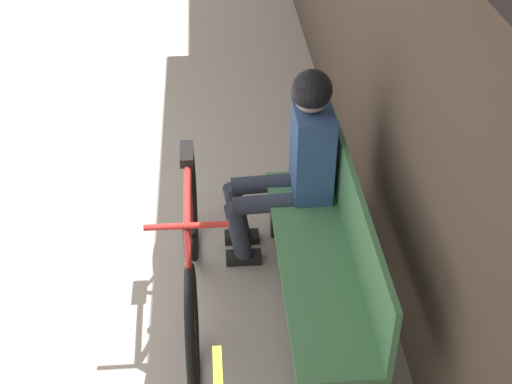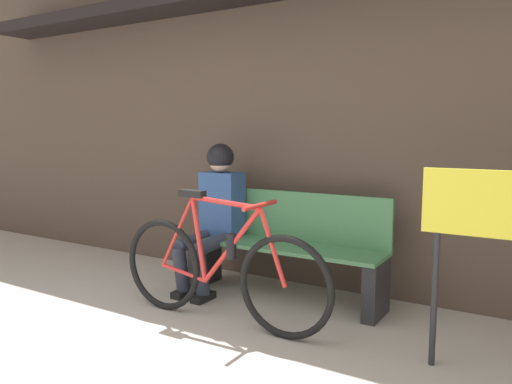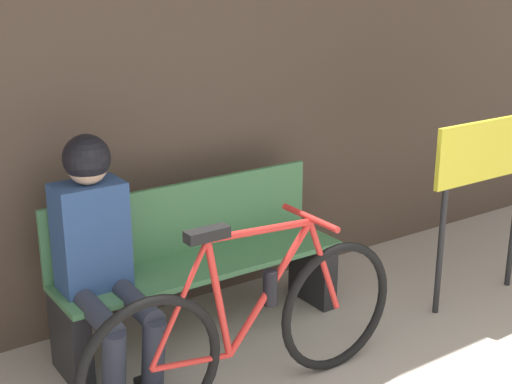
# 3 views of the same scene
# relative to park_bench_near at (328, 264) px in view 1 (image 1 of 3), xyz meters

# --- Properties ---
(storefront_wall) EXTENTS (12.00, 0.56, 3.20)m
(storefront_wall) POSITION_rel_park_bench_near_xyz_m (-0.44, 0.43, 1.27)
(storefront_wall) COLOR #4C3D33
(storefront_wall) RESTS_ON ground_plane
(park_bench_near) EXTENTS (1.64, 0.42, 0.85)m
(park_bench_near) POSITION_rel_park_bench_near_xyz_m (0.00, 0.00, 0.00)
(park_bench_near) COLOR #477F51
(park_bench_near) RESTS_ON ground_plane
(bicycle) EXTENTS (1.73, 0.40, 0.93)m
(bicycle) POSITION_rel_park_bench_near_xyz_m (-0.13, -0.73, -0.02)
(bicycle) COLOR black
(bicycle) RESTS_ON ground_plane
(person_seated) EXTENTS (0.34, 0.63, 1.24)m
(person_seated) POSITION_rel_park_bench_near_xyz_m (-0.61, -0.11, 0.31)
(person_seated) COLOR #2D3342
(person_seated) RESTS_ON ground_plane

